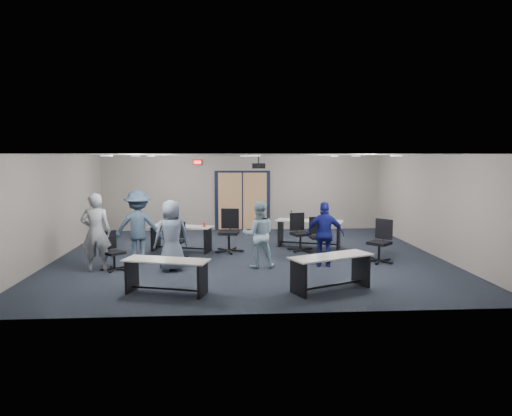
{
  "coord_description": "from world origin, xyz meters",
  "views": [
    {
      "loc": [
        -0.59,
        -11.95,
        2.65
      ],
      "look_at": [
        0.18,
        -0.3,
        1.33
      ],
      "focal_mm": 32.0,
      "sensor_mm": 36.0,
      "label": 1
    }
  ],
  "objects": [
    {
      "name": "person_navy",
      "position": [
        1.78,
        -1.23,
        0.79
      ],
      "size": [
        0.97,
        0.54,
        1.58
      ],
      "primitive_type": "imported",
      "rotation": [
        0.0,
        0.0,
        2.97
      ],
      "color": "navy",
      "rests_on": "floor"
    },
    {
      "name": "chair_back_d",
      "position": [
        1.92,
        0.19,
        0.5
      ],
      "size": [
        0.68,
        0.68,
        1.0
      ],
      "primitive_type": null,
      "rotation": [
        0.0,
        0.0,
        0.09
      ],
      "color": "black",
      "rests_on": "floor"
    },
    {
      "name": "exit_sign",
      "position": [
        -1.6,
        4.44,
        2.45
      ],
      "size": [
        0.32,
        0.07,
        0.18
      ],
      "color": "black",
      "rests_on": "back_wall"
    },
    {
      "name": "chair_back_c",
      "position": [
        1.49,
        0.61,
        0.53
      ],
      "size": [
        0.83,
        0.83,
        1.06
      ],
      "primitive_type": null,
      "rotation": [
        0.0,
        0.0,
        0.3
      ],
      "color": "black",
      "rests_on": "floor"
    },
    {
      "name": "table_back_left",
      "position": [
        -1.85,
        0.8,
        0.49
      ],
      "size": [
        1.86,
        1.08,
        0.83
      ],
      "rotation": [
        0.0,
        0.0,
        -0.3
      ],
      "color": "#B7B3AC",
      "rests_on": "floor"
    },
    {
      "name": "person_back",
      "position": [
        -2.78,
        -0.55,
        0.92
      ],
      "size": [
        1.21,
        0.73,
        1.83
      ],
      "primitive_type": "imported",
      "rotation": [
        0.0,
        0.0,
        3.18
      ],
      "color": "#384C64",
      "rests_on": "floor"
    },
    {
      "name": "right_wall",
      "position": [
        5.0,
        0.0,
        1.35
      ],
      "size": [
        0.04,
        9.0,
        2.7
      ],
      "primitive_type": "cube",
      "color": "gray",
      "rests_on": "floor"
    },
    {
      "name": "ceiling_can_lights",
      "position": [
        0.0,
        0.25,
        2.67
      ],
      "size": [
        6.24,
        5.74,
        0.02
      ],
      "primitive_type": null,
      "color": "silver",
      "rests_on": "ceiling"
    },
    {
      "name": "back_wall",
      "position": [
        0.0,
        4.5,
        1.35
      ],
      "size": [
        10.0,
        0.04,
        2.7
      ],
      "primitive_type": "cube",
      "color": "gray",
      "rests_on": "floor"
    },
    {
      "name": "person_gray",
      "position": [
        -3.6,
        -1.33,
        0.92
      ],
      "size": [
        0.72,
        0.53,
        1.83
      ],
      "primitive_type": "imported",
      "rotation": [
        0.0,
        0.0,
        3.28
      ],
      "color": "gray",
      "rests_on": "floor"
    },
    {
      "name": "double_door",
      "position": [
        0.0,
        4.46,
        1.05
      ],
      "size": [
        2.0,
        0.07,
        2.2
      ],
      "color": "black",
      "rests_on": "back_wall"
    },
    {
      "name": "table_back_right",
      "position": [
        1.84,
        1.18,
        0.54
      ],
      "size": [
        2.04,
        1.26,
        1.08
      ],
      "rotation": [
        0.0,
        0.0,
        -0.34
      ],
      "color": "#B7B3AC",
      "rests_on": "floor"
    },
    {
      "name": "chair_back_a",
      "position": [
        -1.92,
        0.0,
        0.46
      ],
      "size": [
        0.69,
        0.69,
        0.93
      ],
      "primitive_type": null,
      "rotation": [
        0.0,
        0.0,
        -0.21
      ],
      "color": "black",
      "rests_on": "floor"
    },
    {
      "name": "chair_back_b",
      "position": [
        -0.52,
        0.58,
        0.6
      ],
      "size": [
        0.86,
        0.86,
        1.2
      ],
      "primitive_type": null,
      "rotation": [
        0.0,
        0.0,
        -0.16
      ],
      "color": "black",
      "rests_on": "floor"
    },
    {
      "name": "floor",
      "position": [
        0.0,
        0.0,
        0.0
      ],
      "size": [
        10.0,
        10.0,
        0.0
      ],
      "primitive_type": "plane",
      "color": "black",
      "rests_on": "ground"
    },
    {
      "name": "ceiling",
      "position": [
        0.0,
        0.0,
        2.7
      ],
      "size": [
        10.0,
        9.0,
        0.04
      ],
      "primitive_type": "cube",
      "color": "white",
      "rests_on": "back_wall"
    },
    {
      "name": "left_wall",
      "position": [
        -5.0,
        0.0,
        1.35
      ],
      "size": [
        0.04,
        9.0,
        2.7
      ],
      "primitive_type": "cube",
      "color": "gray",
      "rests_on": "floor"
    },
    {
      "name": "ceiling_projector",
      "position": [
        0.3,
        0.5,
        2.4
      ],
      "size": [
        0.35,
        0.32,
        0.37
      ],
      "color": "black",
      "rests_on": "ceiling"
    },
    {
      "name": "person_plaid",
      "position": [
        -1.87,
        -1.4,
        0.83
      ],
      "size": [
        0.95,
        0.79,
        1.66
      ],
      "primitive_type": "imported",
      "rotation": [
        0.0,
        0.0,
        3.51
      ],
      "color": "slate",
      "rests_on": "floor"
    },
    {
      "name": "table_front_left",
      "position": [
        -1.76,
        -3.21,
        0.46
      ],
      "size": [
        1.75,
        1.0,
        0.67
      ],
      "rotation": [
        0.0,
        0.0,
        -0.29
      ],
      "color": "#B7B3AC",
      "rests_on": "floor"
    },
    {
      "name": "chair_loose_right",
      "position": [
        3.24,
        -0.92,
        0.54
      ],
      "size": [
        0.96,
        0.96,
        1.08
      ],
      "primitive_type": null,
      "rotation": [
        0.0,
        0.0,
        -0.81
      ],
      "color": "black",
      "rests_on": "floor"
    },
    {
      "name": "person_lightblue",
      "position": [
        0.18,
        -1.22,
        0.8
      ],
      "size": [
        0.79,
        0.62,
        1.6
      ],
      "primitive_type": "imported",
      "rotation": [
        0.0,
        0.0,
        3.17
      ],
      "color": "#A3C7D8",
      "rests_on": "floor"
    },
    {
      "name": "table_front_right",
      "position": [
        1.48,
        -3.21,
        0.48
      ],
      "size": [
        1.81,
        1.23,
        0.7
      ],
      "rotation": [
        0.0,
        0.0,
        0.42
      ],
      "color": "#B7B3AC",
      "rests_on": "floor"
    },
    {
      "name": "front_wall",
      "position": [
        0.0,
        -4.5,
        1.35
      ],
      "size": [
        10.0,
        0.04,
        2.7
      ],
      "primitive_type": "cube",
      "color": "gray",
      "rests_on": "floor"
    },
    {
      "name": "chair_loose_left",
      "position": [
        -3.22,
        -1.3,
        0.46
      ],
      "size": [
        0.81,
        0.81,
        0.91
      ],
      "primitive_type": null,
      "rotation": [
        0.0,
        0.0,
        0.83
      ],
      "color": "black",
      "rests_on": "floor"
    }
  ]
}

